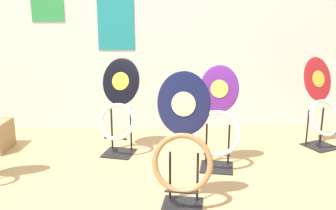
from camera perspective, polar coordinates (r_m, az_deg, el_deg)
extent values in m
cube|color=silver|center=(4.23, -3.79, 13.80)|extent=(8.00, 0.06, 2.60)
cube|color=teal|center=(4.22, -7.93, 11.99)|extent=(0.40, 0.01, 0.54)
cube|color=black|center=(3.33, 7.41, -9.39)|extent=(0.33, 0.33, 0.01)
cylinder|color=black|center=(3.35, 5.87, -5.81)|extent=(0.02, 0.02, 0.36)
cylinder|color=black|center=(3.35, 9.24, -5.94)|extent=(0.02, 0.02, 0.36)
cylinder|color=black|center=(3.20, 7.45, -7.51)|extent=(0.22, 0.06, 0.02)
torus|color=silver|center=(3.20, 7.58, -4.31)|extent=(0.42, 0.23, 0.38)
ellipsoid|color=#60237F|center=(3.19, 7.84, 2.46)|extent=(0.34, 0.15, 0.40)
ellipsoid|color=#E5CC4C|center=(3.17, 7.83, 2.45)|extent=(0.15, 0.06, 0.15)
sphere|color=silver|center=(3.20, 6.09, -1.05)|extent=(0.02, 0.02, 0.02)
sphere|color=silver|center=(3.20, 9.32, -1.18)|extent=(0.02, 0.02, 0.02)
cube|color=black|center=(2.71, 2.17, -15.18)|extent=(0.32, 0.32, 0.01)
cylinder|color=black|center=(2.71, 0.32, -10.70)|extent=(0.02, 0.02, 0.36)
cylinder|color=black|center=(2.70, 4.52, -10.91)|extent=(0.02, 0.02, 0.36)
cylinder|color=black|center=(2.57, 2.02, -13.12)|extent=(0.22, 0.06, 0.02)
torus|color=#9E7042|center=(2.54, 2.19, -8.85)|extent=(0.43, 0.20, 0.41)
ellipsoid|color=#141942|center=(2.47, 2.42, 0.21)|extent=(0.36, 0.11, 0.43)
ellipsoid|color=beige|center=(2.45, 2.38, 0.14)|extent=(0.16, 0.04, 0.16)
sphere|color=silver|center=(2.53, 0.12, -4.55)|extent=(0.02, 0.02, 0.02)
sphere|color=silver|center=(2.51, 4.56, -4.74)|extent=(0.02, 0.02, 0.02)
cube|color=black|center=(3.64, -7.51, -7.28)|extent=(0.34, 0.34, 0.01)
cylinder|color=black|center=(3.68, -8.56, -3.47)|extent=(0.02, 0.02, 0.42)
cylinder|color=black|center=(3.61, -5.66, -3.71)|extent=(0.02, 0.02, 0.42)
cylinder|color=black|center=(3.51, -8.03, -5.07)|extent=(0.22, 0.07, 0.02)
torus|color=beige|center=(3.52, -7.79, -2.53)|extent=(0.40, 0.28, 0.33)
ellipsoid|color=black|center=(3.56, -7.18, 3.60)|extent=(0.39, 0.24, 0.43)
ellipsoid|color=yellow|center=(3.55, -7.26, 3.63)|extent=(0.17, 0.10, 0.16)
sphere|color=silver|center=(3.58, -8.96, 0.11)|extent=(0.02, 0.02, 0.02)
sphere|color=silver|center=(3.51, -5.91, -0.08)|extent=(0.02, 0.02, 0.02)
cube|color=black|center=(4.08, 22.13, -5.84)|extent=(0.37, 0.37, 0.01)
cylinder|color=black|center=(4.01, 20.48, -3.20)|extent=(0.02, 0.02, 0.36)
cylinder|color=black|center=(4.15, 22.38, -2.80)|extent=(0.02, 0.02, 0.36)
cylinder|color=black|center=(3.98, 23.14, -4.12)|extent=(0.21, 0.11, 0.02)
torus|color=silver|center=(3.98, 22.76, -1.80)|extent=(0.42, 0.33, 0.35)
ellipsoid|color=#AD1E23|center=(3.99, 21.83, 3.70)|extent=(0.39, 0.27, 0.43)
ellipsoid|color=yellow|center=(3.98, 21.97, 3.72)|extent=(0.17, 0.11, 0.16)
sphere|color=silver|center=(3.92, 21.20, 0.42)|extent=(0.02, 0.02, 0.02)
sphere|color=silver|center=(4.06, 23.14, 0.70)|extent=(0.02, 0.02, 0.02)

